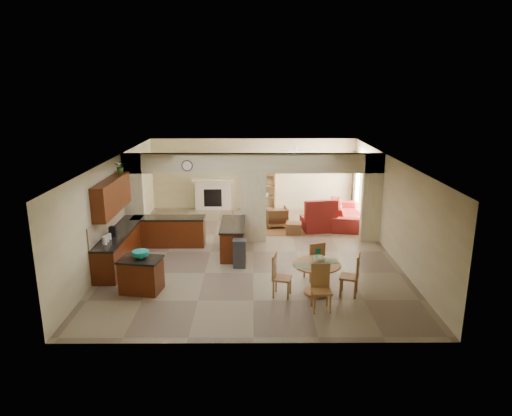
{
  "coord_description": "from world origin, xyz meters",
  "views": [
    {
      "loc": [
        0.01,
        -12.79,
        4.79
      ],
      "look_at": [
        0.08,
        0.3,
        1.27
      ],
      "focal_mm": 32.0,
      "sensor_mm": 36.0,
      "label": 1
    }
  ],
  "objects_px": {
    "dining_table": "(316,274)",
    "sofa": "(346,213)",
    "kitchen_island": "(141,275)",
    "armchair": "(276,217)"
  },
  "relations": [
    {
      "from": "kitchen_island",
      "to": "armchair",
      "type": "bearing_deg",
      "value": 65.78
    },
    {
      "from": "dining_table",
      "to": "armchair",
      "type": "bearing_deg",
      "value": 97.25
    },
    {
      "from": "kitchen_island",
      "to": "dining_table",
      "type": "distance_m",
      "value": 4.17
    },
    {
      "from": "kitchen_island",
      "to": "dining_table",
      "type": "height_order",
      "value": "kitchen_island"
    },
    {
      "from": "dining_table",
      "to": "armchair",
      "type": "distance_m",
      "value": 5.42
    },
    {
      "from": "dining_table",
      "to": "kitchen_island",
      "type": "bearing_deg",
      "value": 177.91
    },
    {
      "from": "dining_table",
      "to": "sofa",
      "type": "xyz_separation_m",
      "value": [
        1.81,
        5.7,
        -0.13
      ]
    },
    {
      "from": "armchair",
      "to": "dining_table",
      "type": "bearing_deg",
      "value": 90.94
    },
    {
      "from": "sofa",
      "to": "armchair",
      "type": "bearing_deg",
      "value": 106.27
    },
    {
      "from": "dining_table",
      "to": "sofa",
      "type": "relative_size",
      "value": 0.43
    }
  ]
}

